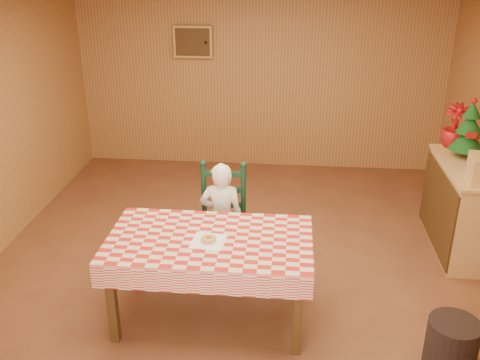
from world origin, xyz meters
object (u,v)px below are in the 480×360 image
(ladder_chair, at_px, (222,222))
(seated_child, at_px, (222,219))
(shelf_unit, at_px, (463,208))
(dining_table, at_px, (210,247))
(christmas_tree, at_px, (469,131))
(storage_bin, at_px, (452,343))

(ladder_chair, xyz_separation_m, seated_child, (0.00, -0.06, 0.06))
(seated_child, height_order, shelf_unit, seated_child)
(dining_table, bearing_deg, ladder_chair, 90.00)
(christmas_tree, xyz_separation_m, storage_bin, (-0.54, -2.03, -1.02))
(christmas_tree, bearing_deg, shelf_unit, -91.98)
(dining_table, distance_m, storage_bin, 1.97)
(ladder_chair, xyz_separation_m, shelf_unit, (2.40, 0.61, -0.04))
(dining_table, distance_m, seated_child, 0.74)
(ladder_chair, xyz_separation_m, storage_bin, (1.87, -1.17, -0.31))
(dining_table, xyz_separation_m, shelf_unit, (2.40, 1.40, -0.22))
(dining_table, xyz_separation_m, christmas_tree, (2.41, 1.65, 0.52))
(dining_table, relative_size, shelf_unit, 1.34)
(ladder_chair, distance_m, seated_child, 0.08)
(seated_child, bearing_deg, dining_table, 90.00)
(shelf_unit, bearing_deg, christmas_tree, 88.02)
(shelf_unit, relative_size, christmas_tree, 2.00)
(ladder_chair, distance_m, christmas_tree, 2.65)
(dining_table, height_order, storage_bin, dining_table)
(seated_child, xyz_separation_m, shelf_unit, (2.40, 0.67, -0.10))
(dining_table, xyz_separation_m, storage_bin, (1.87, -0.38, -0.50))
(shelf_unit, bearing_deg, seated_child, -164.47)
(seated_child, bearing_deg, storage_bin, 149.24)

